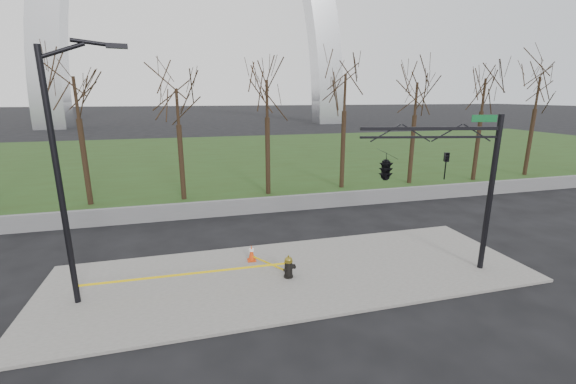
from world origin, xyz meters
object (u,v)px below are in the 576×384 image
object	(u,v)px
fire_hydrant	(289,267)
traffic_signal_mast	(407,166)
traffic_cone	(252,253)
street_light	(65,163)

from	to	relation	value
fire_hydrant	traffic_signal_mast	bearing A→B (deg)	-25.78
traffic_cone	fire_hydrant	bearing A→B (deg)	-58.24
fire_hydrant	traffic_cone	size ratio (longest dim) A/B	1.30
traffic_cone	traffic_signal_mast	xyz separation A→B (m)	(5.39, -2.23, 3.71)
traffic_signal_mast	traffic_cone	bearing A→B (deg)	170.58
street_light	traffic_signal_mast	bearing A→B (deg)	-13.60
street_light	traffic_signal_mast	distance (m)	11.22
fire_hydrant	traffic_cone	distance (m)	2.07
traffic_cone	street_light	xyz separation A→B (m)	(-5.80, -1.57, 4.26)
street_light	traffic_signal_mast	xyz separation A→B (m)	(11.19, -0.65, -0.55)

